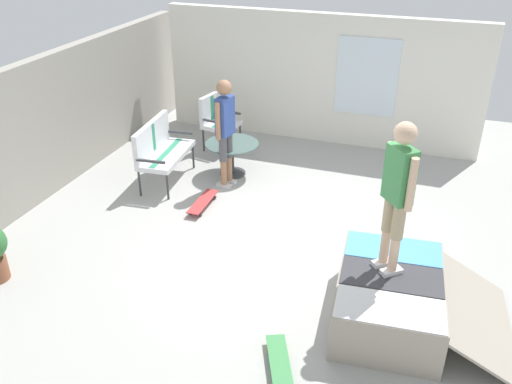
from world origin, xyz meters
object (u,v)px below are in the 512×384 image
Objects in this scene: patio_chair_near_house at (216,117)px; skateboard_by_bench at (203,202)px; skate_ramp at (392,298)px; patio_bench at (159,147)px; patio_table at (232,152)px; person_watching at (225,125)px; person_skater at (398,188)px; skateboard_spare at (280,364)px.

patio_chair_near_house reaches higher than skateboard_by_bench.
patio_bench reaches higher than skate_ramp.
skate_ramp is at bearing -118.25° from skateboard_by_bench.
patio_chair_near_house reaches higher than patio_table.
person_skater is at bearing -129.19° from person_watching.
patio_table is 4.15m from person_skater.
patio_chair_near_house is at bearing 35.76° from patio_table.
skate_ramp is at bearing -129.47° from person_watching.
skate_ramp is 1.97× the size of patio_chair_near_house.
skate_ramp is at bearing -136.33° from person_skater.
skate_ramp is 3.90m from person_watching.
skateboard_spare is (-1.14, 0.93, -0.21)m from skate_ramp.
patio_table is at bearing 46.79° from person_skater.
patio_bench is at bearing 168.36° from patio_chair_near_house.
patio_bench is (2.21, 4.03, 0.32)m from skate_ramp.
person_watching reaches higher than skateboard_spare.
skate_ramp is 4.13m from patio_table.
skateboard_spare is (-3.35, -3.09, -0.53)m from patio_bench.
person_watching is at bearing 50.81° from person_skater.
skate_ramp is at bearing -135.75° from patio_chair_near_house.
person_skater reaches higher than skate_ramp.
person_skater reaches higher than skateboard_spare.
person_skater is at bearing -33.55° from skateboard_spare.
skate_ramp reaches higher than skateboard_by_bench.
skateboard_spare is at bearing 146.45° from person_skater.
skate_ramp is 1.49m from skateboard_spare.
patio_chair_near_house is at bearing -11.64° from patio_bench.
patio_chair_near_house is (3.80, 3.70, 0.32)m from skate_ramp.
person_skater reaches higher than person_watching.
skate_ramp is at bearing -39.25° from skateboard_spare.
patio_chair_near_house is 0.58× the size of person_watching.
patio_bench is 0.76× the size of person_skater.
person_watching is 1.03× the size of person_skater.
patio_table is at bearing 46.68° from skate_ramp.
patio_bench is at bearing 59.76° from skateboard_by_bench.
patio_chair_near_house is 1.21m from patio_table.
person_watching is at bearing -78.41° from patio_bench.
patio_table is at bearing -144.24° from patio_chair_near_house.
patio_table is 0.76m from person_watching.
skate_ramp is 1.18× the size of person_skater.
patio_bench reaches higher than patio_table.
person_skater is at bearing 43.67° from skate_ramp.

